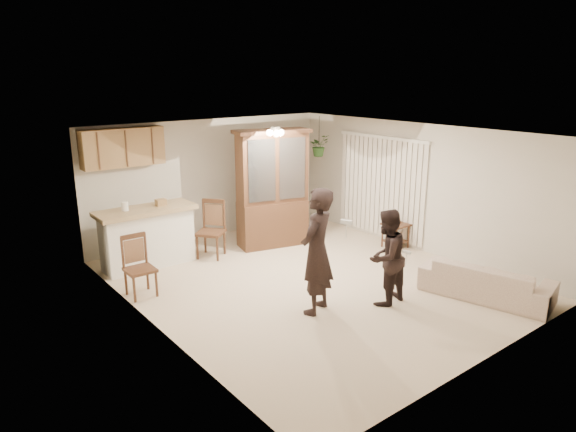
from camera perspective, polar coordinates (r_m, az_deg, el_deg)
floor at (r=8.82m, az=2.37°, el=-7.16°), size 6.50×6.50×0.00m
ceiling at (r=8.19m, az=2.57°, el=9.20°), size 5.50×6.50×0.02m
wall_back at (r=11.02m, az=-8.60°, el=4.12°), size 5.50×0.02×2.50m
wall_front at (r=6.43m, az=21.73°, el=-5.20°), size 5.50×0.02×2.50m
wall_left at (r=7.02m, az=-14.89°, el=-2.88°), size 0.02×6.50×2.50m
wall_right at (r=10.37m, az=14.11°, el=3.10°), size 0.02×6.50×2.50m
breakfast_bar at (r=9.64m, az=-15.31°, el=-2.54°), size 1.60×0.55×1.00m
bar_top at (r=9.49m, az=-15.55°, el=0.61°), size 1.75×0.70×0.08m
upper_cabinets at (r=9.93m, az=-17.90°, el=7.27°), size 1.50×0.34×0.70m
vertical_blinds at (r=10.93m, az=10.23°, el=3.15°), size 0.06×2.30×2.10m
ceiling_fixture at (r=9.25m, az=-1.39°, el=9.33°), size 0.36×0.36×0.20m
hanging_plant at (r=11.56m, az=3.45°, el=7.81°), size 0.43×0.37×0.48m
plant_cord at (r=11.52m, az=3.48°, el=9.42°), size 0.01×0.01×0.65m
sofa at (r=8.63m, az=21.20°, el=-6.17°), size 1.18×2.00×0.73m
adult at (r=7.42m, az=3.22°, el=-4.20°), size 0.78×0.67×1.80m
child at (r=7.89m, az=10.82°, el=-4.97°), size 0.71×0.59×1.35m
china_hutch at (r=10.29m, az=-1.75°, el=2.97°), size 1.59×0.91×2.35m
side_table at (r=10.57m, az=11.85°, el=-2.08°), size 0.47×0.47×0.56m
chair_bar at (r=8.47m, az=-16.04°, el=-6.77°), size 0.44×0.44×0.98m
chair_hutch_left at (r=9.92m, az=-8.56°, el=-2.80°), size 0.68×0.68×1.09m
chair_hutch_right at (r=11.12m, az=-2.16°, el=-0.51°), size 0.59×0.59×1.16m
controller_adult at (r=7.10m, az=6.51°, el=-0.65°), size 0.11×0.17×0.05m
controller_child at (r=7.64m, az=13.05°, el=-3.94°), size 0.05×0.13×0.04m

